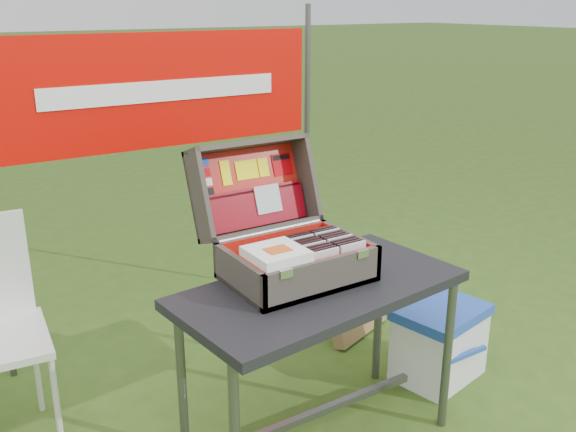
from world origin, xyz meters
TOP-DOWN VIEW (x-y plane):
  - table at (0.11, -0.07)m, footprint 1.16×0.67m
  - table_top at (0.11, -0.07)m, footprint 1.16×0.67m
  - table_leg_fr at (0.61, -0.29)m, footprint 0.04×0.04m
  - table_leg_bl at (-0.38, 0.14)m, footprint 0.04×0.04m
  - table_leg_br at (0.61, 0.14)m, footprint 0.04×0.04m
  - table_brace at (0.11, -0.07)m, footprint 0.95×0.03m
  - suitcase at (0.07, 0.08)m, footprint 0.53×0.54m
  - suitcase_base_bottom at (0.07, 0.02)m, footprint 0.53×0.38m
  - suitcase_base_wall_front at (0.07, -0.16)m, footprint 0.53×0.02m
  - suitcase_base_wall_back at (0.07, 0.20)m, footprint 0.53×0.02m
  - suitcase_base_wall_left at (-0.18, 0.02)m, footprint 0.02×0.38m
  - suitcase_base_wall_right at (0.32, 0.02)m, footprint 0.02×0.38m
  - suitcase_liner_floor at (0.07, 0.02)m, footprint 0.48×0.33m
  - suitcase_latch_left at (-0.10, -0.17)m, footprint 0.05×0.01m
  - suitcase_latch_right at (0.24, -0.17)m, footprint 0.05×0.01m
  - suitcase_hinge at (0.07, 0.21)m, footprint 0.47×0.02m
  - suitcase_lid_back at (0.07, 0.39)m, footprint 0.53×0.14m
  - suitcase_lid_rim_far at (0.07, 0.40)m, footprint 0.53×0.14m
  - suitcase_lid_rim_near at (0.07, 0.28)m, footprint 0.53×0.14m
  - suitcase_lid_rim_left at (-0.18, 0.34)m, footprint 0.02×0.26m
  - suitcase_lid_rim_right at (0.32, 0.34)m, footprint 0.02×0.26m
  - suitcase_lid_liner at (0.07, 0.38)m, footprint 0.48×0.12m
  - suitcase_liner_wall_front at (0.07, -0.14)m, footprint 0.48×0.01m
  - suitcase_liner_wall_back at (0.07, 0.18)m, footprint 0.48×0.01m
  - suitcase_liner_wall_left at (-0.17, 0.02)m, footprint 0.01×0.33m
  - suitcase_liner_wall_right at (0.31, 0.02)m, footprint 0.01×0.33m
  - suitcase_lid_pocket at (0.07, 0.33)m, footprint 0.46×0.08m
  - suitcase_pocket_edge at (0.07, 0.35)m, footprint 0.45×0.03m
  - suitcase_pocket_cd at (0.13, 0.33)m, footprint 0.12×0.05m
  - lid_sticker_cc_a at (-0.12, 0.42)m, footprint 0.05×0.01m
  - lid_sticker_cc_b at (-0.12, 0.41)m, footprint 0.05×0.01m
  - lid_sticker_cc_c at (-0.12, 0.39)m, footprint 0.05×0.01m
  - lid_sticker_cc_d at (-0.12, 0.38)m, footprint 0.05×0.01m
  - lid_card_neon_tall at (-0.03, 0.40)m, footprint 0.04×0.04m
  - lid_card_neon_main at (0.07, 0.40)m, footprint 0.10×0.03m
  - lid_card_neon_small at (0.15, 0.40)m, footprint 0.05×0.03m
  - lid_sticker_band at (0.24, 0.40)m, footprint 0.09×0.03m
  - lid_sticker_band_bar at (0.24, 0.41)m, footprint 0.08×0.01m
  - cd_left_0 at (0.10, -0.12)m, footprint 0.12×0.01m
  - cd_left_1 at (0.10, -0.10)m, footprint 0.12×0.01m
  - cd_left_2 at (0.10, -0.08)m, footprint 0.12×0.01m
  - cd_left_3 at (0.10, -0.06)m, footprint 0.12×0.01m
  - cd_left_4 at (0.10, -0.04)m, footprint 0.12×0.01m
  - cd_left_5 at (0.10, -0.02)m, footprint 0.12×0.01m
  - cd_left_6 at (0.10, 0.00)m, footprint 0.12×0.01m
  - cd_left_7 at (0.10, 0.02)m, footprint 0.12×0.01m
  - cd_left_8 at (0.10, 0.04)m, footprint 0.12×0.01m
  - cd_left_9 at (0.10, 0.06)m, footprint 0.12×0.01m
  - cd_left_10 at (0.10, 0.09)m, footprint 0.12×0.01m
  - cd_right_0 at (0.23, -0.12)m, footprint 0.12×0.01m
  - cd_right_1 at (0.23, -0.10)m, footprint 0.12×0.01m
  - cd_right_2 at (0.23, -0.08)m, footprint 0.12×0.01m
  - cd_right_3 at (0.23, -0.06)m, footprint 0.12×0.01m
  - cd_right_4 at (0.23, -0.04)m, footprint 0.12×0.01m
  - cd_right_5 at (0.23, -0.02)m, footprint 0.12×0.01m
  - cd_right_6 at (0.23, 0.00)m, footprint 0.12×0.01m
  - cd_right_7 at (0.23, 0.02)m, footprint 0.12×0.01m
  - cd_right_8 at (0.23, 0.04)m, footprint 0.12×0.01m
  - cd_right_9 at (0.23, 0.06)m, footprint 0.12×0.01m
  - cd_right_10 at (0.23, 0.09)m, footprint 0.12×0.01m
  - songbook_0 at (-0.07, -0.05)m, footprint 0.20×0.20m
  - songbook_1 at (-0.07, -0.05)m, footprint 0.20×0.20m
  - songbook_2 at (-0.07, -0.05)m, footprint 0.20×0.20m
  - songbook_3 at (-0.07, -0.05)m, footprint 0.20×0.20m
  - songbook_4 at (-0.07, -0.05)m, footprint 0.20×0.20m
  - songbook_5 at (-0.07, -0.05)m, footprint 0.20×0.20m
  - songbook_6 at (-0.07, -0.05)m, footprint 0.20×0.20m
  - songbook_graphic at (-0.07, -0.06)m, footprint 0.09×0.07m
  - cooler at (0.86, -0.00)m, footprint 0.47×0.39m
  - cooler_body at (0.86, -0.00)m, footprint 0.44×0.37m
  - cooler_lid at (0.86, -0.00)m, footprint 0.47×0.39m
  - cooler_handle at (0.86, -0.17)m, footprint 0.25×0.02m
  - chair_leg_fr at (-0.80, 0.38)m, footprint 0.02×0.02m
  - chair_leg_br at (-0.80, 0.74)m, footprint 0.02×0.02m
  - chair_upright_right at (-0.80, 0.76)m, footprint 0.02×0.02m
  - cardboard_box at (0.79, 0.55)m, footprint 0.46×0.31m
  - banner_post_right at (0.85, 1.10)m, footprint 0.03×0.03m
  - banner at (0.00, 1.09)m, footprint 1.60×0.02m
  - banner_text at (0.00, 1.08)m, footprint 1.20×0.00m

SIDE VIEW (x-z plane):
  - table_brace at x=0.11m, z-range 0.10..0.14m
  - cooler_body at x=0.86m, z-range 0.00..0.31m
  - cooler at x=0.86m, z-range 0.00..0.36m
  - cooler_handle at x=0.86m, z-range 0.19..0.21m
  - cardboard_box at x=0.79m, z-range 0.00..0.45m
  - chair_leg_fr at x=-0.80m, z-range 0.00..0.47m
  - chair_leg_br at x=-0.80m, z-range 0.00..0.47m
  - table_leg_fr at x=0.61m, z-range 0.00..0.65m
  - table_leg_bl at x=-0.38m, z-range 0.00..0.65m
  - table_leg_br at x=0.61m, z-range 0.00..0.65m
  - cooler_lid at x=0.86m, z-range 0.31..0.36m
  - table at x=0.11m, z-range 0.00..0.69m
  - table_top at x=0.11m, z-range 0.65..0.69m
  - chair_upright_right at x=-0.80m, z-range 0.47..0.91m
  - suitcase_base_bottom at x=0.07m, z-range 0.69..0.71m
  - suitcase_liner_floor at x=0.07m, z-range 0.71..0.72m
  - suitcase_base_wall_front at x=0.07m, z-range 0.69..0.83m
  - suitcase_base_wall_back at x=0.07m, z-range 0.69..0.83m
  - suitcase_base_wall_left at x=-0.18m, z-range 0.69..0.83m
  - suitcase_base_wall_right at x=0.32m, z-range 0.69..0.83m
  - suitcase_liner_wall_front at x=0.07m, z-range 0.71..0.83m
  - suitcase_liner_wall_back at x=0.07m, z-range 0.71..0.83m
  - suitcase_liner_wall_left at x=-0.17m, z-range 0.71..0.83m
  - suitcase_liner_wall_right at x=0.31m, z-range 0.71..0.83m
  - cd_left_0 at x=0.10m, z-range 0.72..0.85m
  - cd_left_1 at x=0.10m, z-range 0.72..0.85m
  - cd_left_2 at x=0.10m, z-range 0.72..0.85m
  - cd_left_3 at x=0.10m, z-range 0.72..0.85m
  - cd_left_4 at x=0.10m, z-range 0.72..0.85m
  - cd_left_5 at x=0.10m, z-range 0.72..0.85m
  - cd_left_6 at x=0.10m, z-range 0.72..0.85m
  - cd_left_7 at x=0.10m, z-range 0.72..0.85m
  - cd_left_8 at x=0.10m, z-range 0.72..0.85m
  - cd_left_9 at x=0.10m, z-range 0.72..0.85m
  - cd_left_10 at x=0.10m, z-range 0.72..0.85m
  - cd_right_0 at x=0.23m, z-range 0.72..0.85m
  - cd_right_1 at x=0.23m, z-range 0.72..0.85m
  - cd_right_2 at x=0.23m, z-range 0.72..0.85m
  - cd_right_3 at x=0.23m, z-range 0.72..0.85m
  - cd_right_4 at x=0.23m, z-range 0.72..0.85m
  - cd_right_5 at x=0.23m, z-range 0.72..0.85m
  - cd_right_6 at x=0.23m, z-range 0.72..0.85m
  - cd_right_7 at x=0.23m, z-range 0.72..0.85m
  - cd_right_8 at x=0.23m, z-range 0.72..0.85m
  - cd_right_9 at x=0.23m, z-range 0.72..0.85m
  - cd_right_10 at x=0.23m, z-range 0.72..0.85m
  - suitcase_lid_rim_near at x=0.07m, z-range 0.78..0.85m
  - suitcase_latch_left at x=-0.10m, z-range 0.81..0.84m
  - suitcase_latch_right at x=0.24m, z-range 0.81..0.84m
  - suitcase_hinge at x=0.07m, z-range 0.82..0.84m
  - songbook_0 at x=-0.07m, z-range 0.83..0.84m
  - songbook_1 at x=-0.07m, z-range 0.84..0.84m
  - songbook_2 at x=-0.07m, z-range 0.84..0.85m
  - songbook_3 at x=-0.07m, z-range 0.85..0.85m
  - banner_post_right at x=0.85m, z-range 0.00..1.70m
  - songbook_4 at x=-0.07m, z-range 0.85..0.86m
  - songbook_5 at x=-0.07m, z-range 0.86..0.86m
  - songbook_6 at x=-0.07m, z-range 0.86..0.87m
  - songbook_graphic at x=-0.07m, z-range 0.87..0.87m
  - suitcase_lid_pocket at x=0.07m, z-range 0.82..0.97m
  - suitcase_pocket_cd at x=0.13m, z-range 0.87..0.98m
  - suitcase at x=0.07m, z-range 0.69..1.16m
  - suitcase_lid_back at x=0.07m, z-range 0.78..1.15m
  - suitcase_pocket_edge at x=0.07m, z-range 0.95..0.98m
  - suitcase_lid_liner at x=0.07m, z-range 0.81..1.13m
  - lid_sticker_cc_d at x=-0.12m, z-range 0.97..1.00m
  - suitcase_lid_rim_left at x=-0.18m, z-range 0.78..1.18m
  - suitcase_lid_rim_right at x=0.32m, z-range 0.78..1.18m
  - lid_sticker_cc_c at x=-0.12m, z-range 1.00..1.04m
  - lid_card_neon_tall at x=-0.03m, z-range 0.99..1.09m
  - lid_card_neon_main at x=0.07m, z-range 1.01..1.08m
  - lid_card_neon_small at x=0.15m, z-range 1.01..1.08m
  - lid_sticker_band at x=0.24m, z-range 1.00..1.09m
  - lid_sticker_cc_b at x=-0.12m, z-range 1.04..1.07m
  - lid_sticker_band_bar at x=0.24m, z-range 1.06..1.08m
  - lid_sticker_cc_a at x=-0.12m, z-range 1.08..1.11m
  - suitcase_lid_rim_far at x=0.07m, z-range 1.12..1.18m
  - banner at x=0.00m, z-range 1.02..1.58m
  - banner_text at x=0.00m, z-range 1.25..1.35m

